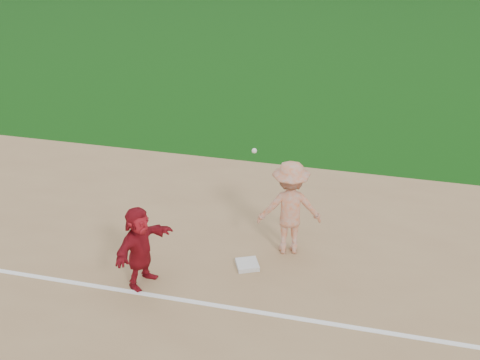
# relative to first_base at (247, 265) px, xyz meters

# --- Properties ---
(ground) EXTENTS (160.00, 160.00, 0.00)m
(ground) POSITION_rel_first_base_xyz_m (-0.40, -0.45, -0.07)
(ground) COLOR #0F410C
(ground) RESTS_ON ground
(foul_line) EXTENTS (60.00, 0.10, 0.01)m
(foul_line) POSITION_rel_first_base_xyz_m (-0.40, -1.25, -0.04)
(foul_line) COLOR white
(foul_line) RESTS_ON infield_dirt
(first_base) EXTENTS (0.53, 0.53, 0.09)m
(first_base) POSITION_rel_first_base_xyz_m (0.00, 0.00, 0.00)
(first_base) COLOR silver
(first_base) RESTS_ON infield_dirt
(base_runner) EXTENTS (0.89, 1.52, 1.56)m
(base_runner) POSITION_rel_first_base_xyz_m (-1.74, -0.94, 0.74)
(base_runner) COLOR maroon
(base_runner) RESTS_ON infield_dirt
(first_base_play) EXTENTS (1.38, 1.10, 2.38)m
(first_base_play) POSITION_rel_first_base_xyz_m (0.65, 0.75, 0.91)
(first_base_play) COLOR #ADADAF
(first_base_play) RESTS_ON infield_dirt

